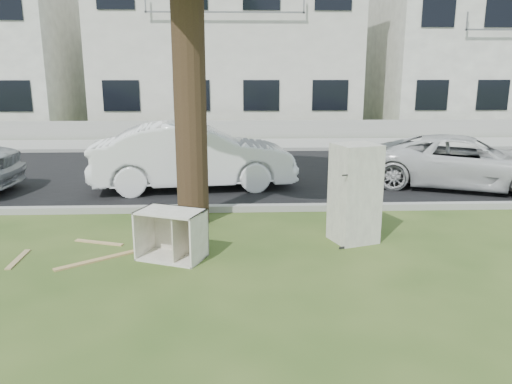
{
  "coord_description": "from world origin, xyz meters",
  "views": [
    {
      "loc": [
        0.35,
        -6.6,
        2.6
      ],
      "look_at": [
        0.65,
        0.6,
        0.83
      ],
      "focal_mm": 35.0,
      "sensor_mm": 36.0,
      "label": 1
    }
  ],
  "objects_px": {
    "car_center": "(194,156)",
    "car_right": "(465,162)",
    "cabinet": "(171,235)",
    "fridge": "(355,193)"
  },
  "relations": [
    {
      "from": "car_center",
      "to": "car_right",
      "type": "relative_size",
      "value": 1.06
    },
    {
      "from": "car_center",
      "to": "cabinet",
      "type": "bearing_deg",
      "value": 172.87
    },
    {
      "from": "fridge",
      "to": "car_right",
      "type": "xyz_separation_m",
      "value": [
        3.32,
        3.49,
        -0.18
      ]
    },
    {
      "from": "car_right",
      "to": "car_center",
      "type": "bearing_deg",
      "value": 110.07
    },
    {
      "from": "fridge",
      "to": "car_center",
      "type": "bearing_deg",
      "value": 108.26
    },
    {
      "from": "fridge",
      "to": "car_right",
      "type": "height_order",
      "value": "fridge"
    },
    {
      "from": "cabinet",
      "to": "car_right",
      "type": "bearing_deg",
      "value": 56.47
    },
    {
      "from": "car_center",
      "to": "car_right",
      "type": "xyz_separation_m",
      "value": [
        6.07,
        -0.18,
        -0.15
      ]
    },
    {
      "from": "cabinet",
      "to": "fridge",
      "type": "bearing_deg",
      "value": 35.37
    },
    {
      "from": "fridge",
      "to": "car_center",
      "type": "height_order",
      "value": "fridge"
    }
  ]
}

